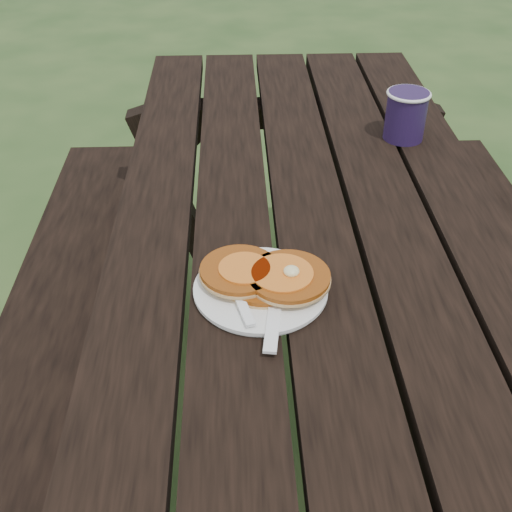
{
  "coord_description": "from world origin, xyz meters",
  "views": [
    {
      "loc": [
        -0.15,
        -1.02,
        1.42
      ],
      "look_at": [
        -0.11,
        -0.19,
        0.8
      ],
      "focal_mm": 45.0,
      "sensor_mm": 36.0,
      "label": 1
    }
  ],
  "objects_px": {
    "plate": "(261,290)",
    "coffee_cup": "(406,113)",
    "pancake_stack": "(265,276)",
    "picnic_table": "(303,358)"
  },
  "relations": [
    {
      "from": "pancake_stack",
      "to": "coffee_cup",
      "type": "relative_size",
      "value": 1.87
    },
    {
      "from": "plate",
      "to": "pancake_stack",
      "type": "xyz_separation_m",
      "value": [
        0.01,
        0.01,
        0.02
      ]
    },
    {
      "from": "picnic_table",
      "to": "coffee_cup",
      "type": "bearing_deg",
      "value": 52.58
    },
    {
      "from": "plate",
      "to": "pancake_stack",
      "type": "height_order",
      "value": "pancake_stack"
    },
    {
      "from": "plate",
      "to": "coffee_cup",
      "type": "distance_m",
      "value": 0.65
    },
    {
      "from": "pancake_stack",
      "to": "coffee_cup",
      "type": "height_order",
      "value": "coffee_cup"
    },
    {
      "from": "picnic_table",
      "to": "pancake_stack",
      "type": "distance_m",
      "value": 0.47
    },
    {
      "from": "plate",
      "to": "coffee_cup",
      "type": "height_order",
      "value": "coffee_cup"
    },
    {
      "from": "pancake_stack",
      "to": "picnic_table",
      "type": "bearing_deg",
      "value": 64.65
    },
    {
      "from": "plate",
      "to": "coffee_cup",
      "type": "bearing_deg",
      "value": 56.93
    }
  ]
}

